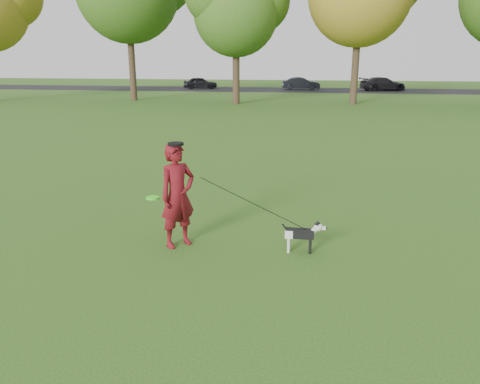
% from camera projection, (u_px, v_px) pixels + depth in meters
% --- Properties ---
extents(ground, '(120.00, 120.00, 0.00)m').
position_uv_depth(ground, '(228.00, 256.00, 7.70)').
color(ground, '#285116').
rests_on(ground, ground).
extents(road, '(120.00, 7.00, 0.02)m').
position_uv_depth(road, '(300.00, 90.00, 45.66)').
color(road, black).
rests_on(road, ground).
extents(man, '(0.76, 0.77, 1.80)m').
position_uv_depth(man, '(178.00, 196.00, 7.92)').
color(man, '#600D17').
rests_on(man, ground).
extents(dog, '(0.75, 0.15, 0.57)m').
position_uv_depth(dog, '(303.00, 233.00, 7.77)').
color(dog, black).
rests_on(dog, ground).
extents(car_left, '(3.63, 2.16, 1.16)m').
position_uv_depth(car_left, '(200.00, 83.00, 46.95)').
color(car_left, black).
rests_on(car_left, road).
extents(car_mid, '(3.71, 1.46, 1.20)m').
position_uv_depth(car_mid, '(301.00, 84.00, 45.48)').
color(car_mid, black).
rests_on(car_mid, road).
extents(car_right, '(4.66, 3.00, 1.26)m').
position_uv_depth(car_right, '(383.00, 84.00, 44.34)').
color(car_right, black).
rests_on(car_right, road).
extents(man_held_items, '(2.74, 0.40, 1.43)m').
position_uv_depth(man_held_items, '(252.00, 203.00, 7.72)').
color(man_held_items, '#45FF20').
rests_on(man_held_items, ground).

